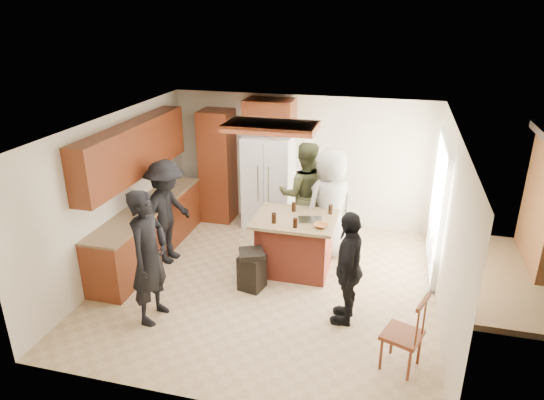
% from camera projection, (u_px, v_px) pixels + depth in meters
% --- Properties ---
extents(person_front_left, '(0.55, 0.72, 1.88)m').
position_uv_depth(person_front_left, '(149.00, 257.00, 6.38)').
color(person_front_left, black).
rests_on(person_front_left, ground).
extents(person_behind_left, '(1.02, 0.76, 1.89)m').
position_uv_depth(person_behind_left, '(305.00, 194.00, 8.48)').
color(person_behind_left, '#383D23').
rests_on(person_behind_left, ground).
extents(person_behind_right, '(1.09, 1.07, 1.90)m').
position_uv_depth(person_behind_right, '(330.00, 204.00, 8.05)').
color(person_behind_right, gray).
rests_on(person_behind_right, ground).
extents(person_side_right, '(0.52, 0.96, 1.61)m').
position_uv_depth(person_side_right, '(349.00, 268.00, 6.38)').
color(person_side_right, black).
rests_on(person_side_right, ground).
extents(person_counter, '(0.67, 1.20, 1.76)m').
position_uv_depth(person_counter, '(167.00, 212.00, 7.92)').
color(person_counter, black).
rests_on(person_counter, ground).
extents(left_cabinetry, '(0.64, 3.00, 2.30)m').
position_uv_depth(left_cabinetry, '(144.00, 204.00, 8.05)').
color(left_cabinetry, maroon).
rests_on(left_cabinetry, ground).
extents(back_wall_units, '(1.80, 0.60, 2.45)m').
position_uv_depth(back_wall_units, '(230.00, 153.00, 9.30)').
color(back_wall_units, maroon).
rests_on(back_wall_units, ground).
extents(refrigerator, '(0.90, 0.76, 1.80)m').
position_uv_depth(refrigerator, '(269.00, 182.00, 9.22)').
color(refrigerator, white).
rests_on(refrigerator, ground).
extents(kitchen_island, '(1.28, 1.03, 0.93)m').
position_uv_depth(kitchen_island, '(295.00, 244.00, 7.75)').
color(kitchen_island, '#A03B29').
rests_on(kitchen_island, ground).
extents(island_items, '(0.89, 0.72, 0.15)m').
position_uv_depth(island_items, '(306.00, 219.00, 7.42)').
color(island_items, silver).
rests_on(island_items, kitchen_island).
extents(trash_bin, '(0.47, 0.47, 0.63)m').
position_uv_depth(trash_bin, '(252.00, 270.00, 7.30)').
color(trash_bin, black).
rests_on(trash_bin, ground).
extents(spindle_chair, '(0.54, 0.54, 0.99)m').
position_uv_depth(spindle_chair, '(404.00, 335.00, 5.63)').
color(spindle_chair, maroon).
rests_on(spindle_chair, ground).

